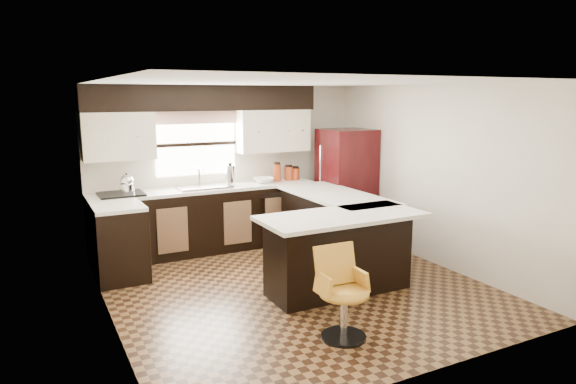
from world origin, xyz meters
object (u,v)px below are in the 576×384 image
peninsula_long (332,230)px  refrigerator (346,185)px  peninsula_return (339,254)px  bar_chair (344,294)px

peninsula_long → refrigerator: bearing=47.7°
peninsula_long → refrigerator: size_ratio=1.12×
peninsula_long → peninsula_return: same height
refrigerator → bar_chair: (-1.93, -2.88, -0.44)m
peninsula_return → bar_chair: bearing=-120.3°
peninsula_return → bar_chair: peninsula_return is taller
peninsula_long → peninsula_return: 1.11m
peninsula_long → bar_chair: peninsula_long is taller
peninsula_long → refrigerator: refrigerator is taller
refrigerator → bar_chair: 3.49m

